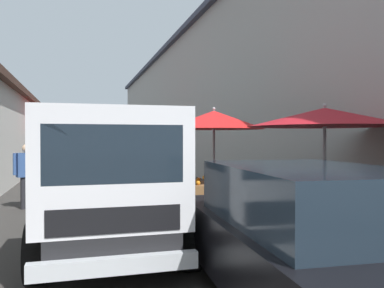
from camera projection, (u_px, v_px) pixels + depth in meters
ground at (119, 185)px, 14.38m from camera, size 90.00×90.00×0.00m
building_right_concrete at (265, 99)px, 18.51m from camera, size 49.80×7.50×7.21m
fruit_stall_mid_lane at (325, 135)px, 6.35m from camera, size 2.54×2.54×2.30m
fruit_stall_near_left at (212, 137)px, 8.13m from camera, size 2.14×2.14×2.38m
fruit_stall_far_right at (71, 136)px, 18.22m from camera, size 2.71×2.71×2.34m
hatchback_car at (303, 237)px, 3.87m from camera, size 4.02×2.14×1.45m
delivery_truck at (107, 187)px, 5.46m from camera, size 4.95×2.03×2.08m
vendor_by_crates at (88, 169)px, 9.72m from camera, size 0.54×0.44×1.63m
vendor_in_shade at (27, 172)px, 9.45m from camera, size 0.37×0.59×1.58m
parked_scooter at (64, 188)px, 9.83m from camera, size 1.67×0.55×1.14m
plastic_stool at (216, 180)px, 12.92m from camera, size 0.30×0.30×0.43m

